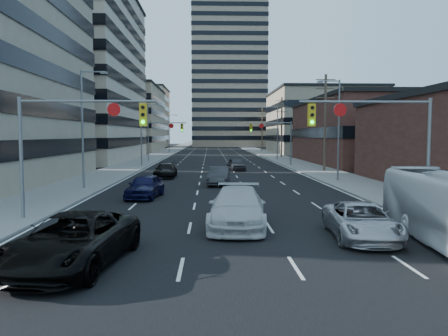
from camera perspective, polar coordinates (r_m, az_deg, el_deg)
name	(u,v)px	position (r m, az deg, el deg)	size (l,w,h in m)	color
ground	(238,269)	(14.00, 1.89, -13.01)	(400.00, 400.00, 0.00)	black
road_surface	(213,148)	(143.40, -1.50, 2.66)	(18.00, 300.00, 0.02)	black
sidewalk_left	(178,148)	(143.79, -6.09, 2.67)	(5.00, 300.00, 0.15)	slate
sidewalk_right	(248,148)	(143.93, 3.09, 2.69)	(5.00, 300.00, 0.15)	slate
office_left_mid	(51,75)	(78.47, -21.71, 11.22)	(26.00, 34.00, 28.00)	#ADA089
office_left_far	(120,120)	(115.73, -13.45, 6.10)	(20.00, 30.00, 16.00)	gray
storefront_right_mid	(380,133)	(68.05, 19.66, 4.35)	(20.00, 30.00, 9.00)	#472119
office_right_far	(321,123)	(104.63, 12.54, 5.77)	(22.00, 28.00, 14.00)	gray
apartment_tower	(228,68)	(165.36, 0.57, 12.96)	(26.00, 26.00, 58.00)	gray
bg_block_left	(132,118)	(155.83, -11.95, 6.37)	(24.00, 24.00, 20.00)	#ADA089
bg_block_right	(310,130)	(147.07, 11.11, 4.96)	(22.00, 22.00, 12.00)	gray
signal_near_left	(74,132)	(22.32, -19.03, 4.49)	(6.59, 0.33, 6.00)	slate
signal_near_right	(379,132)	(22.90, 19.55, 4.46)	(6.59, 0.33, 6.00)	slate
signal_far_left	(159,134)	(58.73, -8.53, 4.40)	(6.09, 0.33, 6.00)	slate
signal_far_right	(274,134)	(58.96, 6.52, 4.42)	(6.09, 0.33, 6.00)	slate
utility_pole_block	(325,121)	(51.07, 13.07, 6.01)	(2.20, 0.28, 11.00)	#4C3D2D
utility_pole_midblock	(282,126)	(80.42, 7.55, 5.43)	(2.20, 0.28, 11.00)	#4C3D2D
utility_pole_distant	(262,129)	(110.13, 4.99, 5.14)	(2.20, 0.28, 11.00)	#4C3D2D
streetlight_left_near	(84,123)	(34.66, -17.77, 5.57)	(2.03, 0.22, 9.00)	slate
streetlight_left_mid	(149,129)	(68.99, -9.77, 4.99)	(2.03, 0.22, 9.00)	slate
streetlight_left_far	(170,131)	(103.77, -7.10, 4.78)	(2.03, 0.22, 9.00)	slate
streetlight_right_near	(337,125)	(39.95, 14.53, 5.45)	(2.03, 0.22, 9.00)	slate
streetlight_right_far	(277,130)	(74.20, 6.87, 4.97)	(2.03, 0.22, 9.00)	slate
black_pickup	(74,241)	(14.76, -19.06, -8.96)	(2.80, 6.06, 1.68)	black
white_van	(237,208)	(19.85, 1.76, -5.20)	(2.49, 6.12, 1.78)	silver
silver_suv	(361,221)	(18.51, 17.49, -6.63)	(2.39, 5.19, 1.44)	#B9B9BE
sedan_blue	(145,186)	(29.37, -10.26, -2.35)	(1.87, 4.65, 1.58)	black
sedan_grey_center	(219,176)	(36.38, -0.64, -1.05)	(1.61, 4.63, 1.52)	#323234
sedan_black_far	(166,171)	(42.88, -7.62, -0.34)	(2.00, 4.92, 1.43)	black
sedan_grey_right	(236,164)	(51.45, 1.59, 0.50)	(1.75, 4.36, 1.49)	#39383B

